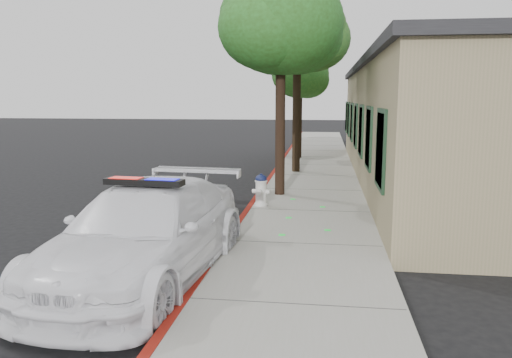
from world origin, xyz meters
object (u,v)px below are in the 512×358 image
object	(u,v)px
police_car	(146,232)
street_tree_near	(281,27)
clapboard_building	(459,123)
fire_hydrant	(261,190)
street_tree_far	(301,76)
street_tree_mid	(298,33)

from	to	relation	value
police_car	street_tree_near	bearing A→B (deg)	82.00
clapboard_building	police_car	bearing A→B (deg)	-124.78
fire_hydrant	street_tree_far	distance (m)	11.64
fire_hydrant	street_tree_mid	size ratio (longest dim) A/B	0.12
clapboard_building	street_tree_near	bearing A→B (deg)	-146.91
fire_hydrant	street_tree_mid	world-z (taller)	street_tree_mid
police_car	street_tree_mid	xyz separation A→B (m)	(1.82, 11.90, 4.62)
clapboard_building	police_car	world-z (taller)	clapboard_building
clapboard_building	street_tree_far	xyz separation A→B (m)	(-5.86, 5.53, 1.88)
police_car	street_tree_near	world-z (taller)	street_tree_near
fire_hydrant	street_tree_far	xyz separation A→B (m)	(0.48, 11.11, 3.42)
police_car	street_tree_mid	world-z (taller)	street_tree_mid
street_tree_mid	street_tree_far	world-z (taller)	street_tree_mid
street_tree_near	street_tree_mid	bearing A→B (deg)	87.53
clapboard_building	fire_hydrant	bearing A→B (deg)	-138.67
fire_hydrant	street_tree_far	world-z (taller)	street_tree_far
street_tree_mid	street_tree_far	size ratio (longest dim) A/B	1.36
fire_hydrant	street_tree_near	bearing A→B (deg)	85.59
clapboard_building	street_tree_near	world-z (taller)	street_tree_near
street_tree_far	clapboard_building	bearing A→B (deg)	-43.35
police_car	street_tree_far	bearing A→B (deg)	88.93
clapboard_building	street_tree_mid	world-z (taller)	street_tree_mid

